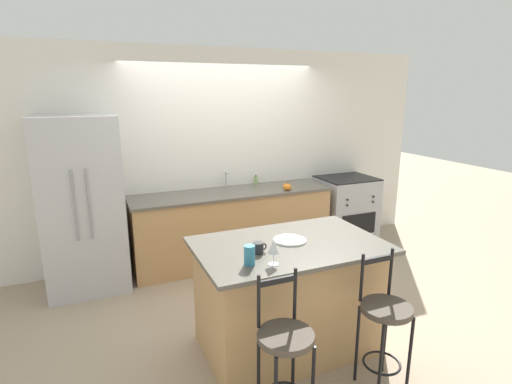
{
  "coord_description": "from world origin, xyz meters",
  "views": [
    {
      "loc": [
        -1.64,
        -4.26,
        2.16
      ],
      "look_at": [
        -0.07,
        -0.58,
        1.15
      ],
      "focal_mm": 28.0,
      "sensor_mm": 36.0,
      "label": 1
    }
  ],
  "objects_px": {
    "refrigerator": "(83,205)",
    "wine_glass": "(274,247)",
    "coffee_mug": "(258,248)",
    "soap_bottle": "(256,180)",
    "bar_stool_far": "(384,321)",
    "tumbler_cup": "(249,255)",
    "bar_stool_near": "(285,350)",
    "oven_range": "(345,210)",
    "pumpkin_decoration": "(287,187)",
    "dinner_plate": "(290,240)"
  },
  "relations": [
    {
      "from": "bar_stool_near",
      "to": "coffee_mug",
      "type": "height_order",
      "value": "bar_stool_near"
    },
    {
      "from": "oven_range",
      "to": "coffee_mug",
      "type": "height_order",
      "value": "coffee_mug"
    },
    {
      "from": "oven_range",
      "to": "tumbler_cup",
      "type": "xyz_separation_m",
      "value": [
        -2.39,
        -2.17,
        0.54
      ]
    },
    {
      "from": "oven_range",
      "to": "tumbler_cup",
      "type": "distance_m",
      "value": 3.28
    },
    {
      "from": "bar_stool_near",
      "to": "dinner_plate",
      "type": "relative_size",
      "value": 3.77
    },
    {
      "from": "refrigerator",
      "to": "bar_stool_near",
      "type": "height_order",
      "value": "refrigerator"
    },
    {
      "from": "bar_stool_near",
      "to": "dinner_plate",
      "type": "xyz_separation_m",
      "value": [
        0.44,
        0.78,
        0.41
      ]
    },
    {
      "from": "tumbler_cup",
      "to": "soap_bottle",
      "type": "distance_m",
      "value": 2.65
    },
    {
      "from": "dinner_plate",
      "to": "wine_glass",
      "type": "xyz_separation_m",
      "value": [
        -0.33,
        -0.37,
        0.13
      ]
    },
    {
      "from": "dinner_plate",
      "to": "soap_bottle",
      "type": "xyz_separation_m",
      "value": [
        0.59,
        2.12,
        0.03
      ]
    },
    {
      "from": "tumbler_cup",
      "to": "bar_stool_far",
      "type": "bearing_deg",
      "value": -27.93
    },
    {
      "from": "bar_stool_near",
      "to": "pumpkin_decoration",
      "type": "xyz_separation_m",
      "value": [
        1.27,
        2.43,
        0.43
      ]
    },
    {
      "from": "pumpkin_decoration",
      "to": "bar_stool_near",
      "type": "bearing_deg",
      "value": -117.53
    },
    {
      "from": "tumbler_cup",
      "to": "oven_range",
      "type": "bearing_deg",
      "value": 42.23
    },
    {
      "from": "coffee_mug",
      "to": "tumbler_cup",
      "type": "xyz_separation_m",
      "value": [
        -0.14,
        -0.17,
        0.03
      ]
    },
    {
      "from": "bar_stool_far",
      "to": "soap_bottle",
      "type": "relative_size",
      "value": 7.94
    },
    {
      "from": "soap_bottle",
      "to": "wine_glass",
      "type": "bearing_deg",
      "value": -110.29
    },
    {
      "from": "pumpkin_decoration",
      "to": "coffee_mug",
      "type": "bearing_deg",
      "value": -123.35
    },
    {
      "from": "dinner_plate",
      "to": "coffee_mug",
      "type": "xyz_separation_m",
      "value": [
        -0.34,
        -0.13,
        0.03
      ]
    },
    {
      "from": "oven_range",
      "to": "bar_stool_far",
      "type": "bearing_deg",
      "value": -120.11
    },
    {
      "from": "pumpkin_decoration",
      "to": "dinner_plate",
      "type": "bearing_deg",
      "value": -116.72
    },
    {
      "from": "bar_stool_far",
      "to": "pumpkin_decoration",
      "type": "distance_m",
      "value": 2.5
    },
    {
      "from": "coffee_mug",
      "to": "bar_stool_far",
      "type": "bearing_deg",
      "value": -41.17
    },
    {
      "from": "coffee_mug",
      "to": "wine_glass",
      "type": "bearing_deg",
      "value": -85.88
    },
    {
      "from": "bar_stool_near",
      "to": "bar_stool_far",
      "type": "distance_m",
      "value": 0.82
    },
    {
      "from": "tumbler_cup",
      "to": "pumpkin_decoration",
      "type": "height_order",
      "value": "tumbler_cup"
    },
    {
      "from": "soap_bottle",
      "to": "bar_stool_far",
      "type": "bearing_deg",
      "value": -94.21
    },
    {
      "from": "refrigerator",
      "to": "tumbler_cup",
      "type": "bearing_deg",
      "value": -62.69
    },
    {
      "from": "bar_stool_far",
      "to": "wine_glass",
      "type": "xyz_separation_m",
      "value": [
        -0.71,
        0.4,
        0.54
      ]
    },
    {
      "from": "refrigerator",
      "to": "soap_bottle",
      "type": "height_order",
      "value": "refrigerator"
    },
    {
      "from": "refrigerator",
      "to": "wine_glass",
      "type": "distance_m",
      "value": 2.53
    },
    {
      "from": "bar_stool_near",
      "to": "tumbler_cup",
      "type": "height_order",
      "value": "tumbler_cup"
    },
    {
      "from": "refrigerator",
      "to": "oven_range",
      "type": "xyz_separation_m",
      "value": [
        3.49,
        0.05,
        -0.48
      ]
    },
    {
      "from": "bar_stool_far",
      "to": "tumbler_cup",
      "type": "height_order",
      "value": "tumbler_cup"
    },
    {
      "from": "wine_glass",
      "to": "coffee_mug",
      "type": "bearing_deg",
      "value": 94.12
    },
    {
      "from": "soap_bottle",
      "to": "bar_stool_near",
      "type": "bearing_deg",
      "value": -109.56
    },
    {
      "from": "dinner_plate",
      "to": "coffee_mug",
      "type": "relative_size",
      "value": 2.4
    },
    {
      "from": "pumpkin_decoration",
      "to": "tumbler_cup",
      "type": "bearing_deg",
      "value": -123.96
    },
    {
      "from": "bar_stool_far",
      "to": "dinner_plate",
      "type": "height_order",
      "value": "bar_stool_far"
    },
    {
      "from": "oven_range",
      "to": "wine_glass",
      "type": "distance_m",
      "value": 3.22
    },
    {
      "from": "dinner_plate",
      "to": "wine_glass",
      "type": "relative_size",
      "value": 1.45
    },
    {
      "from": "bar_stool_far",
      "to": "bar_stool_near",
      "type": "bearing_deg",
      "value": -178.79
    },
    {
      "from": "bar_stool_near",
      "to": "bar_stool_far",
      "type": "height_order",
      "value": "same"
    },
    {
      "from": "wine_glass",
      "to": "soap_bottle",
      "type": "height_order",
      "value": "wine_glass"
    },
    {
      "from": "tumbler_cup",
      "to": "pumpkin_decoration",
      "type": "relative_size",
      "value": 1.3
    },
    {
      "from": "coffee_mug",
      "to": "soap_bottle",
      "type": "relative_size",
      "value": 0.88
    },
    {
      "from": "refrigerator",
      "to": "dinner_plate",
      "type": "height_order",
      "value": "refrigerator"
    },
    {
      "from": "tumbler_cup",
      "to": "soap_bottle",
      "type": "xyz_separation_m",
      "value": [
        1.08,
        2.42,
        -0.04
      ]
    },
    {
      "from": "wine_glass",
      "to": "bar_stool_far",
      "type": "bearing_deg",
      "value": -29.32
    },
    {
      "from": "bar_stool_far",
      "to": "coffee_mug",
      "type": "relative_size",
      "value": 9.05
    }
  ]
}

